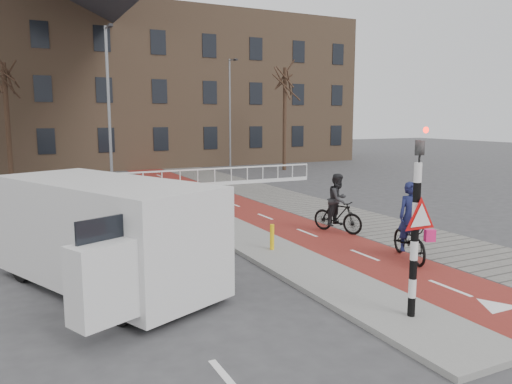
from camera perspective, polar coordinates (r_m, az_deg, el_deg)
name	(u,v)px	position (r m, az deg, el deg)	size (l,w,h in m)	color
ground	(368,285)	(11.87, 12.65, -10.34)	(120.00, 120.00, 0.00)	#38383A
bike_lane	(243,208)	(20.93, -1.46, -1.87)	(2.50, 60.00, 0.01)	maroon
sidewalk	(300,203)	(22.23, 5.10, -1.28)	(3.00, 60.00, 0.01)	slate
curb_island	(261,246)	(14.70, 0.61, -6.17)	(1.80, 16.00, 0.12)	gray
traffic_signal	(417,218)	(9.51, 17.87, -2.85)	(0.80, 0.80, 3.68)	black
bollard	(272,237)	(14.00, 1.85, -5.16)	(0.12, 0.12, 0.72)	yellow
cyclist_near	(410,234)	(13.99, 17.19, -4.57)	(1.38, 2.15, 2.10)	black
cyclist_far	(338,208)	(16.67, 9.33, -1.84)	(1.20, 1.88, 1.96)	black
van	(105,232)	(11.55, -16.83, -4.43)	(4.37, 6.09, 2.43)	silver
railing	(61,189)	(26.00, -21.35, 0.27)	(28.00, 0.10, 0.99)	silver
townhouse_row	(65,62)	(41.08, -21.03, 13.65)	(46.00, 10.00, 15.90)	#7F6047
tree_mid	(8,123)	(32.91, -26.53, 7.08)	(0.29, 0.29, 6.89)	#301E15
tree_right	(285,120)	(35.88, 3.30, 8.27)	(0.27, 0.27, 7.20)	#301E15
streetlight_near	(109,120)	(21.32, -16.41, 7.93)	(0.12, 0.12, 7.37)	slate
streetlight_right	(230,117)	(34.15, -3.00, 8.59)	(0.12, 0.12, 7.61)	slate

